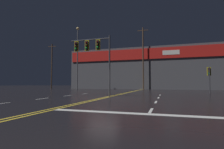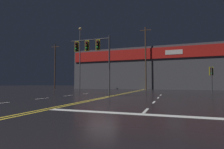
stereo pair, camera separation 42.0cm
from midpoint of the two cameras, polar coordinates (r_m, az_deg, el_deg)
name	(u,v)px [view 2 (the right image)]	position (r m, az deg, el deg)	size (l,w,h in m)	color
ground_plane	(102,98)	(13.91, -2.50, -7.72)	(200.00, 200.00, 0.00)	black
road_markings	(105,99)	(12.65, -1.26, -8.16)	(12.47, 60.00, 0.01)	gold
traffic_signal_median	(92,50)	(16.50, -5.74, 8.06)	(3.97, 0.36, 5.51)	#38383D
traffic_signal_corner_northeast	(211,74)	(23.03, 30.16, 0.15)	(0.42, 0.36, 3.08)	#38383D
streetlight_near_left	(80,51)	(35.32, -10.07, 7.53)	(0.56, 0.56, 12.36)	#59595E
building_backdrop	(148,70)	(41.63, 11.81, 1.58)	(33.04, 10.23, 8.90)	#4C4C51
utility_pole_row	(146,59)	(35.72, 11.33, 4.83)	(44.11, 0.26, 12.58)	#4C3828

